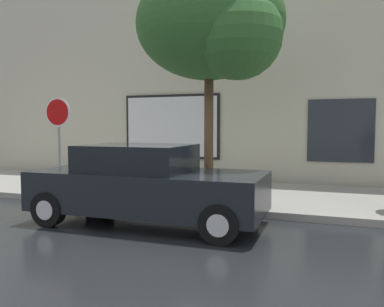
{
  "coord_description": "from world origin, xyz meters",
  "views": [
    {
      "loc": [
        2.7,
        -6.52,
        1.82
      ],
      "look_at": [
        -0.25,
        1.8,
        1.2
      ],
      "focal_mm": 36.08,
      "sensor_mm": 36.0,
      "label": 1
    }
  ],
  "objects": [
    {
      "name": "ground_plane",
      "position": [
        0.0,
        0.0,
        0.0
      ],
      "size": [
        60.0,
        60.0,
        0.0
      ],
      "primitive_type": "plane",
      "color": "black"
    },
    {
      "name": "sidewalk",
      "position": [
        0.0,
        3.0,
        0.07
      ],
      "size": [
        20.0,
        4.0,
        0.15
      ],
      "primitive_type": "cube",
      "color": "gray",
      "rests_on": "ground"
    },
    {
      "name": "building_facade",
      "position": [
        -0.02,
        5.5,
        3.48
      ],
      "size": [
        20.0,
        0.67,
        7.0
      ],
      "color": "beige",
      "rests_on": "ground"
    },
    {
      "name": "parked_car",
      "position": [
        -0.5,
        -0.05,
        0.72
      ],
      "size": [
        4.32,
        1.89,
        1.48
      ],
      "color": "black",
      "rests_on": "ground"
    },
    {
      "name": "fire_hydrant",
      "position": [
        -2.17,
        1.71,
        0.54
      ],
      "size": [
        0.3,
        0.44,
        0.8
      ],
      "color": "white",
      "rests_on": "sidewalk"
    },
    {
      "name": "street_tree",
      "position": [
        0.32,
        1.66,
        3.99
      ],
      "size": [
        3.31,
        2.81,
        5.18
      ],
      "color": "#4C3823",
      "rests_on": "sidewalk"
    },
    {
      "name": "stop_sign",
      "position": [
        -3.87,
        1.71,
        1.86
      ],
      "size": [
        0.76,
        0.1,
        2.42
      ],
      "color": "gray",
      "rests_on": "sidewalk"
    }
  ]
}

